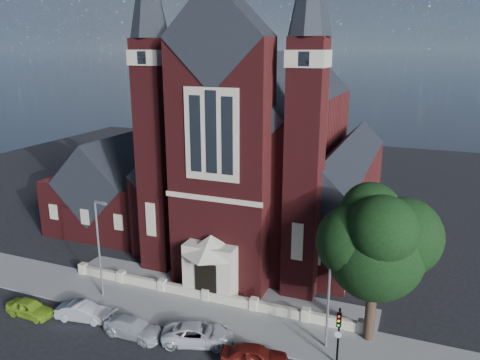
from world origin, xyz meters
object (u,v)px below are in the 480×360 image
Objects in this scene: car_silver_b at (133,328)px; street_lamp_right at (331,286)px; parish_hall at (121,191)px; traffic_signal at (339,330)px; car_lime_van at (30,308)px; car_dark_red at (254,356)px; street_tree at (377,247)px; church at (273,157)px; car_silver_a at (83,312)px; street_lamp_left at (99,244)px; car_white_suv at (198,334)px.

street_lamp_right is at bearing -70.96° from car_silver_b.
traffic_signal is at bearing -29.98° from parish_hall.
car_lime_van is 0.88× the size of car_dark_red.
street_tree is 2.51× the size of car_dark_red.
church is 8.75× the size of car_silver_a.
traffic_signal is at bearing -94.95° from car_silver_a.
street_lamp_left is 2.15× the size of car_lime_van.
car_dark_red is at bearing -86.36° from car_silver_b.
car_dark_red is at bearing -14.04° from street_lamp_left.
traffic_signal is at bearing -82.00° from car_lime_van.
street_lamp_right is 13.80m from car_silver_b.
car_silver_a is (-17.28, -3.26, -3.94)m from street_lamp_right.
traffic_signal reaches higher than car_white_suv.
traffic_signal is 18.37m from car_silver_a.
street_tree is 2.68× the size of car_silver_a.
car_white_suv is at bearing -81.85° from car_lime_van.
car_dark_red is at bearing -101.41° from car_silver_a.
street_tree reaches higher than car_silver_b.
street_lamp_left is 2.03× the size of car_silver_a.
parish_hall reaches higher than car_dark_red.
church is 20.84m from street_lamp_left.
church reaches higher than car_silver_b.
car_silver_a is 9.07m from car_white_suv.
car_lime_van is at bearing 98.04° from car_silver_b.
street_lamp_left reaches higher than car_dark_red.
church is 4.31× the size of street_lamp_left.
church is 24.49m from car_dark_red.
parish_hall reaches higher than car_lime_van.
parish_hall is 22.35m from car_silver_b.
car_silver_b is 4.59m from car_white_suv.
street_lamp_right reaches higher than car_silver_b.
street_tree is 20.71m from street_lamp_left.
car_lime_van is 0.94× the size of car_silver_a.
parish_hall reaches higher than street_lamp_left.
car_dark_red is (-6.37, -5.24, -6.23)m from street_tree.
street_lamp_right is 2.15× the size of car_lime_van.
car_silver_b is at bearing -160.80° from street_tree.
street_tree is 1.32× the size of street_lamp_right.
parish_hall is 31.20m from traffic_signal.
street_lamp_left is 2.02× the size of traffic_signal.
car_silver_a is at bearing -107.93° from church.
church is 23.94m from traffic_signal.
street_lamp_left and street_lamp_right have the same top height.
traffic_signal is at bearing -78.32° from car_silver_b.
car_lime_van is (-11.22, -23.26, -7.54)m from church.
traffic_signal is at bearing -81.62° from car_dark_red.
parish_hall is 2.86× the size of car_dark_red.
street_tree is 1.32× the size of street_lamp_left.
car_silver_b is at bearing -52.76° from parish_hall.
parish_hall is 24.66m from car_white_suv.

